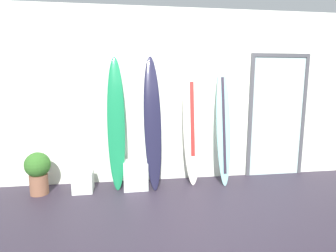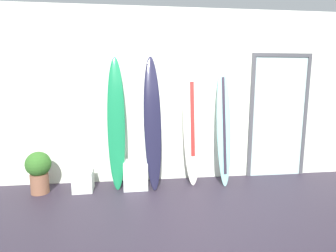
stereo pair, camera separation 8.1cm
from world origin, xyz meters
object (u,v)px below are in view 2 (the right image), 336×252
Objects in this scene: surfboard_charcoal at (153,123)px; surfboard_ivory at (192,120)px; surfboard_seafoam at (224,126)px; surfboard_emerald at (116,124)px; display_block_center at (83,181)px; potted_plant at (39,170)px; glass_door at (278,114)px; display_block_left at (135,175)px.

surfboard_ivory is (0.64, 0.07, 0.04)m from surfboard_charcoal.
surfboard_emerald is at bearing 179.04° from surfboard_seafoam.
display_block_center is at bearing -177.75° from surfboard_seafoam.
potted_plant is at bearing -176.24° from surfboard_ivory.
surfboard_ivory is at bearing 4.84° from display_block_center.
potted_plant is (-3.90, -0.34, -0.73)m from glass_door.
display_block_left is (-0.28, -0.04, -0.80)m from surfboard_charcoal.
potted_plant reaches higher than display_block_left.
surfboard_charcoal is at bearing -179.47° from surfboard_seafoam.
display_block_left is 1.43m from potted_plant.
display_block_left is at bearing -172.02° from surfboard_charcoal.
potted_plant is at bearing -178.14° from display_block_left.
glass_door reaches higher than display_block_left.
display_block_center is at bearing -167.35° from surfboard_emerald.
surfboard_seafoam is 1.09m from glass_door.
display_block_left reaches higher than display_block_center.
potted_plant is (-2.84, -0.10, -0.58)m from surfboard_seafoam.
surfboard_seafoam is 4.59× the size of display_block_left.
surfboard_ivory is 0.52m from surfboard_seafoam.
surfboard_ivory is at bearing 3.76° from potted_plant.
display_block_left is (-0.92, -0.11, -0.84)m from surfboard_ivory.
surfboard_ivory reaches higher than surfboard_charcoal.
surfboard_ivory is at bearing 6.14° from surfboard_charcoal.
potted_plant is (-1.42, -0.05, 0.15)m from display_block_left.
potted_plant is at bearing -175.02° from glass_door.
surfboard_ivory is 1.25m from display_block_left.
display_block_center is at bearing -174.23° from glass_door.
glass_door is at bearing 4.98° from potted_plant.
display_block_left is at bearing -15.69° from surfboard_emerald.
surfboard_ivory is 5.08× the size of display_block_left.
surfboard_emerald is 1.32m from potted_plant.
surfboard_seafoam is (1.14, 0.01, -0.07)m from surfboard_charcoal.
surfboard_seafoam is 1.60m from display_block_left.
surfboard_emerald is 0.96× the size of glass_door.
potted_plant is (-2.34, -0.15, -0.69)m from surfboard_ivory.
surfboard_charcoal is 0.64m from surfboard_ivory.
surfboard_emerald reaches higher than potted_plant.
surfboard_seafoam is 2.35m from display_block_center.
surfboard_emerald is at bearing 164.31° from display_block_left.
surfboard_seafoam is at bearing -0.96° from surfboard_emerald.
surfboard_emerald is 0.99× the size of surfboard_charcoal.
display_block_center is 0.66m from potted_plant.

